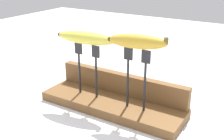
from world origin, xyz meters
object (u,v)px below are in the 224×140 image
(fork_stand_right, at_px, (136,74))
(banana_raised_left, at_px, (86,38))
(fork_stand_left, at_px, (87,65))
(banana_raised_right, at_px, (137,41))

(fork_stand_right, bearing_deg, banana_raised_left, -180.00)
(fork_stand_left, distance_m, fork_stand_right, 0.17)
(fork_stand_left, height_order, banana_raised_right, banana_raised_right)
(banana_raised_left, bearing_deg, banana_raised_right, -0.00)
(fork_stand_left, bearing_deg, banana_raised_right, -0.00)
(fork_stand_left, height_order, fork_stand_right, fork_stand_right)
(fork_stand_right, height_order, banana_raised_left, banana_raised_left)
(banana_raised_left, bearing_deg, fork_stand_left, 7.29)
(banana_raised_left, distance_m, banana_raised_right, 0.17)
(banana_raised_right, bearing_deg, fork_stand_right, 12.17)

